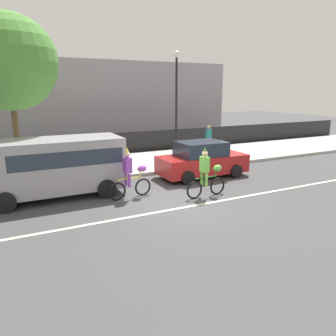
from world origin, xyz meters
TOP-DOWN VIEW (x-y plane):
  - ground_plane at (0.00, 0.00)m, footprint 80.00×80.00m
  - road_centre_line at (0.00, -0.50)m, footprint 36.00×0.14m
  - sidewalk_curb at (0.00, 6.50)m, footprint 60.00×5.00m
  - fence_line at (0.00, 9.40)m, footprint 40.00×0.08m
  - building_backdrop at (-2.22, 18.00)m, footprint 28.00×8.00m
  - parade_cyclist_purple at (-1.43, 1.30)m, footprint 1.72×0.50m
  - parade_cyclist_lime at (1.14, 0.15)m, footprint 1.72×0.50m
  - parked_van_grey at (-3.85, 2.70)m, footprint 5.00×2.22m
  - parked_car_red at (2.59, 2.73)m, footprint 4.10×1.92m
  - street_lamp_post at (3.49, 6.94)m, footprint 0.36×0.36m
  - street_tree_far_corner at (-4.95, 5.43)m, footprint 3.85×3.85m
  - pedestrian_onlooker at (5.99, 7.31)m, footprint 0.32×0.20m

SIDE VIEW (x-z plane):
  - ground_plane at x=0.00m, z-range 0.00..0.00m
  - road_centre_line at x=0.00m, z-range 0.00..0.01m
  - sidewalk_curb at x=0.00m, z-range 0.00..0.15m
  - fence_line at x=0.00m, z-range 0.00..1.40m
  - parked_car_red at x=2.59m, z-range -0.04..1.60m
  - parade_cyclist_purple at x=-1.43m, z-range -0.12..1.80m
  - parade_cyclist_lime at x=1.14m, z-range -0.12..1.80m
  - pedestrian_onlooker at x=5.99m, z-range 0.20..1.82m
  - parked_van_grey at x=-3.85m, z-range 0.19..2.37m
  - building_backdrop at x=-2.22m, z-range 0.00..6.06m
  - street_lamp_post at x=3.49m, z-range 1.06..6.92m
  - street_tree_far_corner at x=-4.95m, z-range 1.60..8.37m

